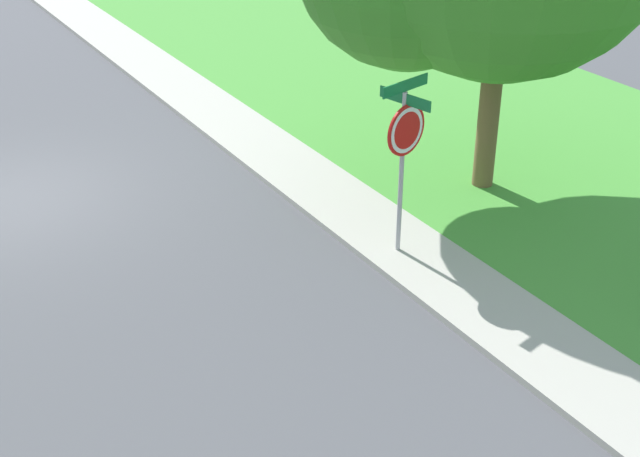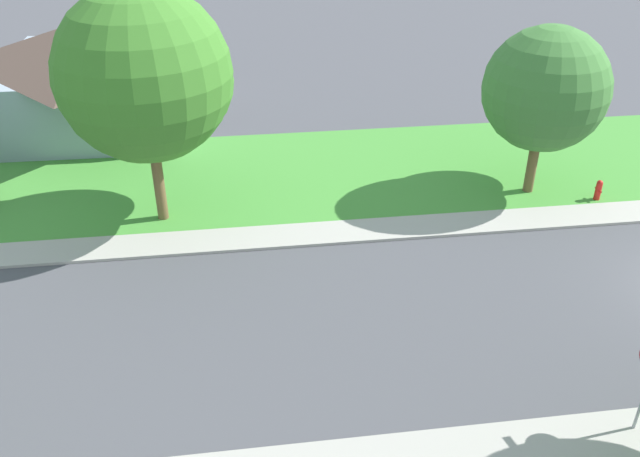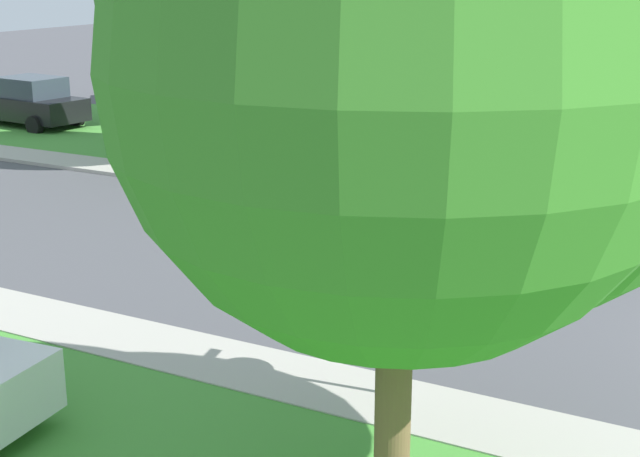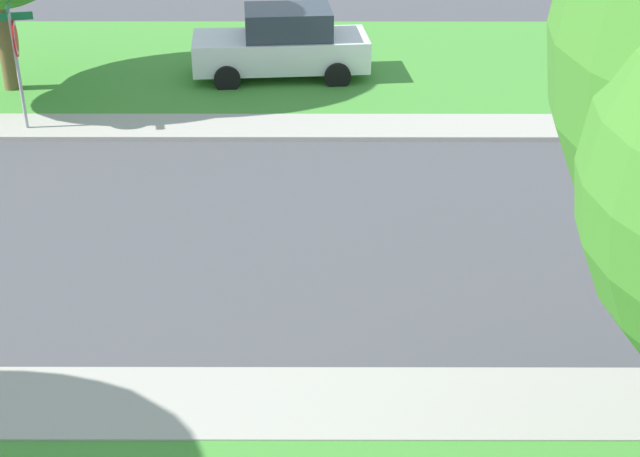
# 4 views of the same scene
# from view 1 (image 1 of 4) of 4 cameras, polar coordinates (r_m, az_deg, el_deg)

# --- Properties ---
(ground_plane) EXTENTS (120.00, 120.00, 0.00)m
(ground_plane) POSITION_cam_1_polar(r_m,az_deg,el_deg) (15.74, -19.43, 1.68)
(ground_plane) COLOR #4C4C51
(stop_sign_far_corner) EXTENTS (0.90, 0.90, 2.77)m
(stop_sign_far_corner) POSITION_cam_1_polar(r_m,az_deg,el_deg) (12.46, 5.54, 5.75)
(stop_sign_far_corner) COLOR #9E9EA3
(stop_sign_far_corner) RESTS_ON ground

